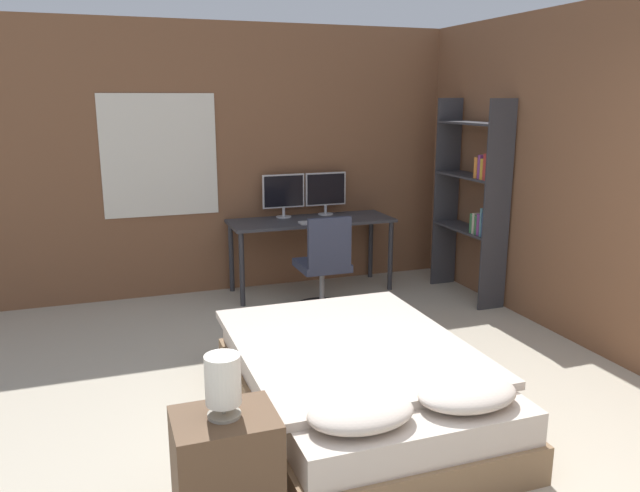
% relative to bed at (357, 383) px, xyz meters
% --- Properties ---
extents(wall_back, '(12.00, 0.08, 2.70)m').
position_rel_bed_xyz_m(wall_back, '(0.17, 2.99, 1.12)').
color(wall_back, brown).
rests_on(wall_back, ground_plane).
extents(wall_side_right, '(0.06, 12.00, 2.70)m').
position_rel_bed_xyz_m(wall_side_right, '(2.21, 0.17, 1.12)').
color(wall_side_right, brown).
rests_on(wall_side_right, ground_plane).
extents(bed, '(1.40, 2.06, 0.54)m').
position_rel_bed_xyz_m(bed, '(0.00, 0.00, 0.00)').
color(bed, '#846647').
rests_on(bed, ground_plane).
extents(nightstand, '(0.47, 0.37, 0.58)m').
position_rel_bed_xyz_m(nightstand, '(-0.98, -0.77, 0.06)').
color(nightstand, brown).
rests_on(nightstand, ground_plane).
extents(bedside_lamp, '(0.16, 0.16, 0.29)m').
position_rel_bed_xyz_m(bedside_lamp, '(-0.98, -0.77, 0.52)').
color(bedside_lamp, gray).
rests_on(bedside_lamp, nightstand).
extents(desk, '(1.68, 0.60, 0.76)m').
position_rel_bed_xyz_m(desk, '(0.58, 2.62, 0.44)').
color(desk, '#38383D').
rests_on(desk, ground_plane).
extents(monitor_left, '(0.44, 0.16, 0.45)m').
position_rel_bed_xyz_m(monitor_left, '(0.35, 2.82, 0.78)').
color(monitor_left, '#B7B7BC').
rests_on(monitor_left, desk).
extents(monitor_right, '(0.44, 0.16, 0.45)m').
position_rel_bed_xyz_m(monitor_right, '(0.81, 2.82, 0.78)').
color(monitor_right, '#B7B7BC').
rests_on(monitor_right, desk).
extents(keyboard, '(0.37, 0.13, 0.02)m').
position_rel_bed_xyz_m(keyboard, '(0.58, 2.42, 0.53)').
color(keyboard, '#B7B7BC').
rests_on(keyboard, desk).
extents(computer_mouse, '(0.07, 0.05, 0.04)m').
position_rel_bed_xyz_m(computer_mouse, '(0.86, 2.42, 0.54)').
color(computer_mouse, '#B7B7BC').
rests_on(computer_mouse, desk).
extents(office_chair, '(0.52, 0.52, 0.93)m').
position_rel_bed_xyz_m(office_chair, '(0.48, 1.95, 0.14)').
color(office_chair, black).
rests_on(office_chair, ground_plane).
extents(bookshelf, '(0.28, 0.92, 1.97)m').
position_rel_bed_xyz_m(bookshelf, '(2.02, 1.84, 0.84)').
color(bookshelf, '#333338').
rests_on(bookshelf, ground_plane).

